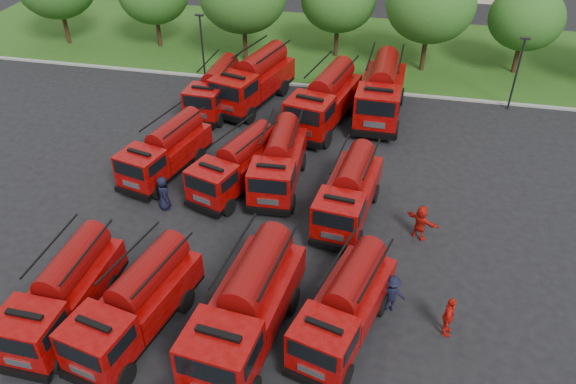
% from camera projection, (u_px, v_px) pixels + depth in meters
% --- Properties ---
extents(ground, '(140.00, 140.00, 0.00)m').
position_uv_depth(ground, '(287.00, 246.00, 27.28)').
color(ground, black).
rests_on(ground, ground).
extents(lawn, '(70.00, 16.00, 0.12)m').
position_uv_depth(lawn, '(350.00, 48.00, 47.87)').
color(lawn, '#204412').
rests_on(lawn, ground).
extents(curb, '(70.00, 0.30, 0.14)m').
position_uv_depth(curb, '(337.00, 88.00, 41.44)').
color(curb, gray).
rests_on(curb, ground).
extents(tree_4, '(6.55, 6.55, 8.01)m').
position_uv_depth(tree_4, '(431.00, 4.00, 41.07)').
color(tree_4, '#382314').
rests_on(tree_4, ground).
extents(tree_5, '(5.46, 5.46, 6.68)m').
position_uv_depth(tree_5, '(526.00, 18.00, 41.20)').
color(tree_5, '#382314').
rests_on(tree_5, ground).
extents(lamp_post_0, '(0.60, 0.25, 5.11)m').
position_uv_depth(lamp_post_0, '(202.00, 44.00, 40.91)').
color(lamp_post_0, black).
rests_on(lamp_post_0, ground).
extents(lamp_post_1, '(0.60, 0.25, 5.11)m').
position_uv_depth(lamp_post_1, '(517.00, 70.00, 37.22)').
color(lamp_post_1, black).
rests_on(lamp_post_1, ground).
extents(fire_truck_0, '(2.56, 6.64, 2.99)m').
position_uv_depth(fire_truck_0, '(64.00, 293.00, 22.68)').
color(fire_truck_0, black).
rests_on(fire_truck_0, ground).
extents(fire_truck_1, '(3.64, 6.98, 3.03)m').
position_uv_depth(fire_truck_1, '(136.00, 303.00, 22.20)').
color(fire_truck_1, black).
rests_on(fire_truck_1, ground).
extents(fire_truck_2, '(3.44, 7.73, 3.41)m').
position_uv_depth(fire_truck_2, '(247.00, 307.00, 21.79)').
color(fire_truck_2, black).
rests_on(fire_truck_2, ground).
extents(fire_truck_3, '(3.80, 6.77, 2.92)m').
position_uv_depth(fire_truck_3, '(345.00, 306.00, 22.15)').
color(fire_truck_3, black).
rests_on(fire_truck_3, ground).
extents(fire_truck_4, '(3.71, 6.77, 2.93)m').
position_uv_depth(fire_truck_4, '(166.00, 150.00, 31.65)').
color(fire_truck_4, black).
rests_on(fire_truck_4, ground).
extents(fire_truck_5, '(4.09, 6.75, 2.91)m').
position_uv_depth(fire_truck_5, '(236.00, 165.00, 30.46)').
color(fire_truck_5, black).
rests_on(fire_truck_5, ground).
extents(fire_truck_6, '(2.68, 6.72, 3.01)m').
position_uv_depth(fire_truck_6, '(279.00, 161.00, 30.67)').
color(fire_truck_6, black).
rests_on(fire_truck_6, ground).
extents(fire_truck_7, '(3.03, 6.76, 2.98)m').
position_uv_depth(fire_truck_7, '(349.00, 192.00, 28.37)').
color(fire_truck_7, black).
rests_on(fire_truck_7, ground).
extents(fire_truck_8, '(2.66, 6.62, 2.96)m').
position_uv_depth(fire_truck_8, '(216.00, 89.00, 38.08)').
color(fire_truck_8, black).
rests_on(fire_truck_8, ground).
extents(fire_truck_9, '(4.60, 8.03, 3.47)m').
position_uv_depth(fire_truck_9, '(254.00, 80.00, 38.70)').
color(fire_truck_9, black).
rests_on(fire_truck_9, ground).
extents(fire_truck_10, '(4.21, 8.03, 3.48)m').
position_uv_depth(fire_truck_10, '(325.00, 100.00, 36.18)').
color(fire_truck_10, black).
rests_on(fire_truck_10, ground).
extents(fire_truck_11, '(3.07, 7.96, 3.59)m').
position_uv_depth(fire_truck_11, '(381.00, 91.00, 37.11)').
color(fire_truck_11, black).
rests_on(fire_truck_11, ground).
extents(firefighter_2, '(0.80, 1.22, 1.94)m').
position_uv_depth(firefighter_2, '(445.00, 333.00, 22.93)').
color(firefighter_2, '#B7160E').
rests_on(firefighter_2, ground).
extents(firefighter_3, '(1.18, 0.61, 1.82)m').
position_uv_depth(firefighter_3, '(389.00, 308.00, 24.01)').
color(firefighter_3, black).
rests_on(firefighter_3, ground).
extents(firefighter_4, '(1.00, 1.13, 1.93)m').
position_uv_depth(firefighter_4, '(166.00, 208.00, 29.75)').
color(firefighter_4, black).
rests_on(firefighter_4, ground).
extents(firefighter_5, '(1.88, 1.58, 1.89)m').
position_uv_depth(firefighter_5, '(418.00, 237.00, 27.82)').
color(firefighter_5, '#B7160E').
rests_on(firefighter_5, ground).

